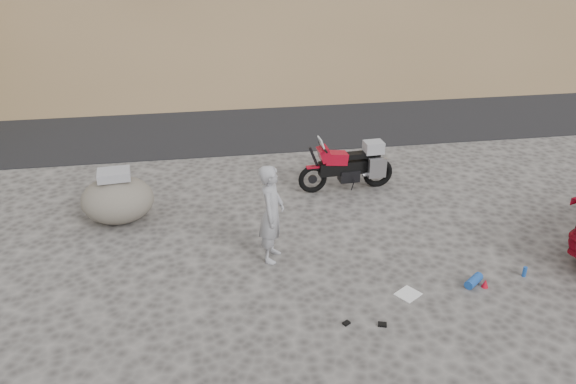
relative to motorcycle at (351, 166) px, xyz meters
name	(u,v)px	position (x,y,z in m)	size (l,w,h in m)	color
ground	(337,257)	(-1.04, -2.97, -0.61)	(140.00, 140.00, 0.00)	#403D3B
road	(275,114)	(-1.04, 6.03, -0.61)	(120.00, 7.00, 0.05)	black
motorcycle	(351,166)	(0.00, 0.00, 0.00)	(2.39, 0.77, 1.42)	black
man	(272,258)	(-2.29, -2.78, -0.61)	(0.72, 0.47, 1.97)	#96959B
boulder	(118,199)	(-5.41, -0.75, -0.09)	(1.69, 1.48, 1.19)	#59544C
gear_white_cloth	(408,294)	(-0.06, -4.34, -0.60)	(0.39, 0.35, 0.01)	white
gear_blue_mat	(474,281)	(1.21, -4.25, -0.52)	(0.17, 0.17, 0.42)	#1B4CA5
gear_bottle	(525,272)	(2.26, -4.14, -0.51)	(0.07, 0.07, 0.20)	#1B4CA5
gear_funnel	(485,283)	(1.38, -4.35, -0.53)	(0.13, 0.13, 0.16)	red
gear_glove_a	(382,324)	(-0.78, -5.08, -0.59)	(0.14, 0.10, 0.04)	black
gear_glove_b	(346,323)	(-1.35, -4.95, -0.59)	(0.12, 0.09, 0.04)	black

